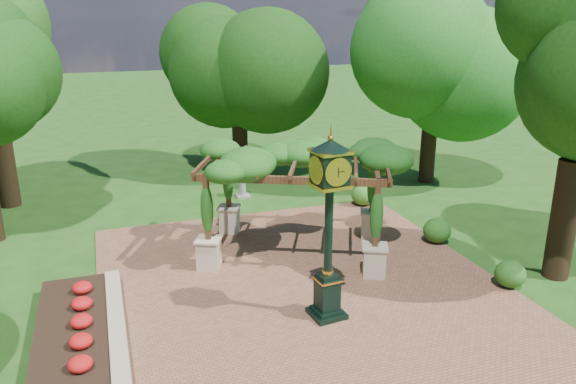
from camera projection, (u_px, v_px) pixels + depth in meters
name	position (u px, v px, depth m)	size (l,w,h in m)	color
ground	(322.00, 312.00, 13.17)	(120.00, 120.00, 0.00)	#1E4714
brick_plaza	(307.00, 292.00, 14.07)	(10.00, 12.00, 0.04)	brown
border_wall	(117.00, 327.00, 12.16)	(0.35, 5.00, 0.40)	#C6B793
flower_bed	(73.00, 335.00, 11.89)	(1.50, 5.00, 0.36)	red
pedestal_clock	(329.00, 214.00, 12.17)	(0.92, 0.92, 4.24)	black
pergola	(295.00, 164.00, 15.62)	(6.04, 5.08, 3.25)	beige
sundial	(242.00, 187.00, 21.26)	(0.52, 0.52, 0.92)	gray
shrub_front	(510.00, 274.00, 14.22)	(0.77, 0.77, 0.69)	#255D1A
shrub_mid	(437.00, 230.00, 16.97)	(0.84, 0.84, 0.75)	#245A19
shrub_back	(363.00, 195.00, 20.27)	(0.85, 0.85, 0.77)	#326C1F
tree_north	(238.00, 61.00, 23.83)	(4.59, 4.59, 6.92)	#312113
tree_east_far	(436.00, 45.00, 21.70)	(4.84, 4.84, 7.99)	black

